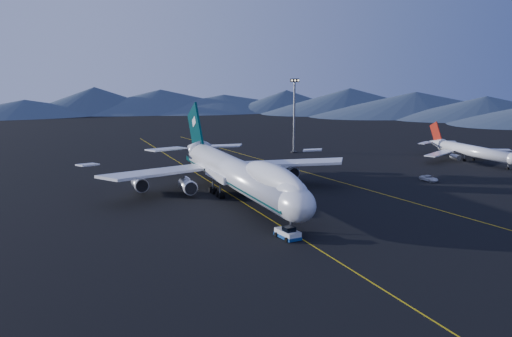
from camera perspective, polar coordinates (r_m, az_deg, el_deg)
name	(u,v)px	position (r m, az deg, el deg)	size (l,w,h in m)	color
ground	(238,199)	(125.79, -1.79, -3.11)	(500.00, 500.00, 0.00)	black
taxiway_line_main	(238,199)	(125.78, -1.79, -3.10)	(0.25, 220.00, 0.01)	gold
taxiway_line_side	(334,180)	(147.26, 7.81, -1.17)	(0.25, 200.00, 0.01)	gold
boeing_747	(238,174)	(124.57, -1.81, -0.51)	(59.62, 72.43, 19.37)	silver
pushback_tug	(288,234)	(98.64, 3.19, -6.58)	(3.47, 5.45, 2.25)	silver
second_jet	(470,151)	(185.43, 20.64, 1.68)	(33.06, 37.35, 10.63)	silver
service_van	(429,178)	(151.20, 16.93, -0.95)	(2.37, 5.15, 1.43)	silver
floodlight_mast	(294,115)	(189.58, 3.84, 5.32)	(3.02, 2.27, 24.45)	black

